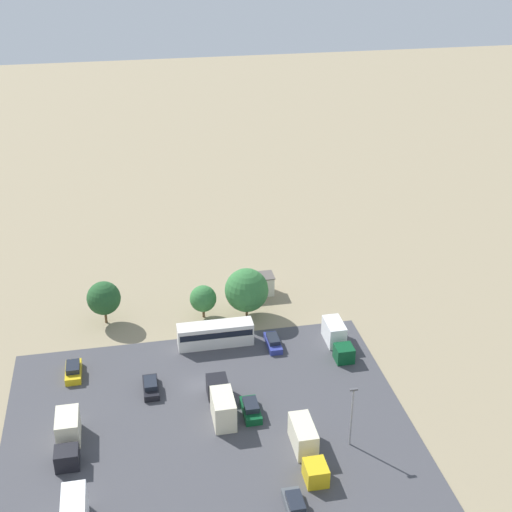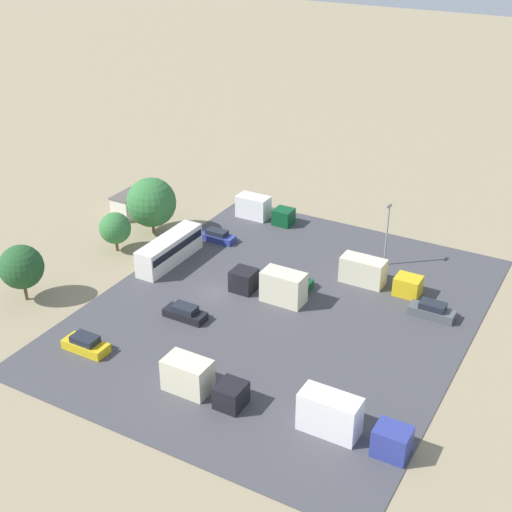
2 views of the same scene
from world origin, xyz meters
name	(u,v)px [view 1 (image 1 of 2)]	position (x,y,z in m)	size (l,w,h in m)	color
ground_plane	(201,387)	(0.00, 0.00, 0.00)	(400.00, 400.00, 0.00)	gray
parking_lot_surface	(209,428)	(0.00, 7.83, 0.04)	(46.47, 37.86, 0.08)	#424247
shed_building	(258,285)	(-11.56, -21.46, 1.55)	(4.84, 2.99, 3.08)	silver
bus	(215,334)	(-3.17, -8.80, 1.81)	(10.22, 2.55, 3.21)	silver
parked_car_0	(73,371)	(15.56, -5.39, 0.75)	(1.96, 4.61, 1.61)	gold
parked_car_1	(151,387)	(6.11, -0.30, 0.69)	(1.85, 4.58, 1.47)	black
parked_car_2	(273,342)	(-10.77, -6.97, 0.68)	(1.72, 4.71, 1.43)	navy
parked_car_3	(251,409)	(-5.18, 6.38, 0.76)	(1.96, 4.56, 1.64)	#0C4723
parked_car_4	(295,506)	(-6.71, 21.92, 0.76)	(1.84, 4.75, 1.64)	#4C5156
parked_truck_0	(68,436)	(15.68, 7.84, 1.50)	(2.55, 7.77, 3.10)	black
parked_truck_1	(337,338)	(-19.17, -5.20, 1.45)	(2.35, 7.94, 3.00)	#0C4723
parked_truck_2	(307,446)	(-9.80, 14.44, 1.47)	(2.31, 9.16, 3.03)	gold
parked_truck_3	(221,402)	(-1.81, 5.67, 1.68)	(2.48, 8.55, 3.51)	black
tree_near_shed	(104,298)	(11.40, -17.47, 4.02)	(4.77, 4.77, 6.41)	brown
tree_apron_mid	(203,299)	(-2.50, -16.28, 3.06)	(3.85, 3.85, 4.99)	brown
tree_apron_far	(247,290)	(-8.69, -15.35, 4.31)	(6.29, 6.29, 7.46)	brown
light_pole_lot_centre	(352,414)	(-15.00, 13.64, 4.33)	(0.90, 0.28, 7.66)	gray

